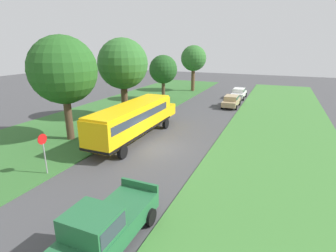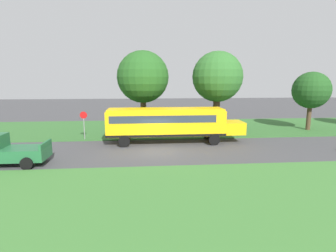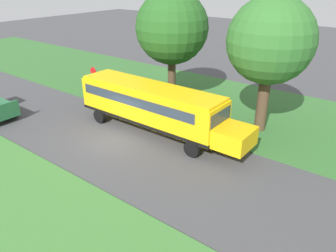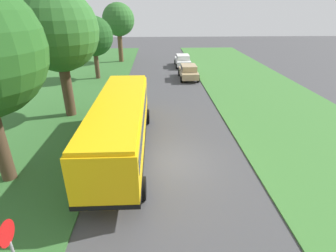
{
  "view_description": "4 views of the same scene",
  "coord_description": "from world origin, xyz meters",
  "px_view_note": "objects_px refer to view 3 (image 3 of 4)",
  "views": [
    {
      "loc": [
        8.47,
        -17.66,
        7.95
      ],
      "look_at": [
        -0.0,
        2.2,
        1.25
      ],
      "focal_mm": 28.0,
      "sensor_mm": 36.0,
      "label": 1
    },
    {
      "loc": [
        20.61,
        -0.89,
        5.73
      ],
      "look_at": [
        -1.46,
        1.02,
        1.79
      ],
      "focal_mm": 28.0,
      "sensor_mm": 36.0,
      "label": 2
    },
    {
      "loc": [
        12.52,
        14.11,
        9.75
      ],
      "look_at": [
        -1.78,
        3.15,
        1.29
      ],
      "focal_mm": 35.0,
      "sensor_mm": 36.0,
      "label": 3
    },
    {
      "loc": [
        -0.83,
        -11.7,
        7.53
      ],
      "look_at": [
        -0.2,
        1.79,
        1.28
      ],
      "focal_mm": 28.0,
      "sensor_mm": 36.0,
      "label": 4
    }
  ],
  "objects_px": {
    "stop_sign": "(94,79)",
    "oak_tree_beside_bus": "(174,28)",
    "school_bus": "(153,105)",
    "oak_tree_roadside_mid": "(272,41)"
  },
  "relations": [
    {
      "from": "stop_sign",
      "to": "oak_tree_beside_bus",
      "type": "bearing_deg",
      "value": 120.46
    },
    {
      "from": "school_bus",
      "to": "oak_tree_beside_bus",
      "type": "xyz_separation_m",
      "value": [
        -5.24,
        -2.23,
        4.02
      ]
    },
    {
      "from": "oak_tree_beside_bus",
      "to": "oak_tree_roadside_mid",
      "type": "distance_m",
      "value": 7.99
    },
    {
      "from": "oak_tree_beside_bus",
      "to": "school_bus",
      "type": "bearing_deg",
      "value": 23.06
    },
    {
      "from": "oak_tree_roadside_mid",
      "to": "school_bus",
      "type": "bearing_deg",
      "value": -52.73
    },
    {
      "from": "oak_tree_beside_bus",
      "to": "stop_sign",
      "type": "relative_size",
      "value": 3.2
    },
    {
      "from": "stop_sign",
      "to": "school_bus",
      "type": "bearing_deg",
      "value": 76.91
    },
    {
      "from": "oak_tree_beside_bus",
      "to": "oak_tree_roadside_mid",
      "type": "relative_size",
      "value": 1.01
    },
    {
      "from": "oak_tree_beside_bus",
      "to": "stop_sign",
      "type": "height_order",
      "value": "oak_tree_beside_bus"
    },
    {
      "from": "school_bus",
      "to": "oak_tree_roadside_mid",
      "type": "relative_size",
      "value": 1.43
    }
  ]
}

